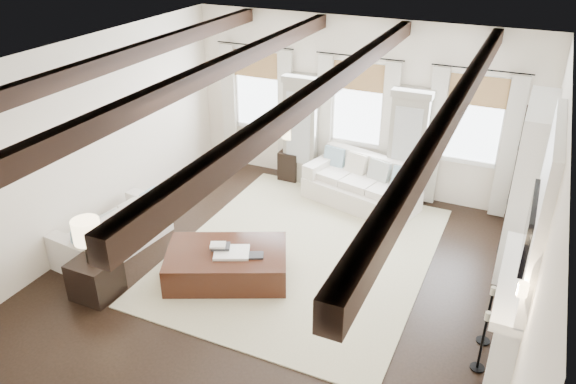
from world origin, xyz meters
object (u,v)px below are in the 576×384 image
at_px(sofa_back, 363,186).
at_px(sofa_left, 115,232).
at_px(ottoman, 227,264).
at_px(side_table_back, 290,165).
at_px(side_table_front, 95,278).

xyz_separation_m(sofa_back, sofa_left, (-3.06, -3.11, -0.03)).
height_order(ottoman, side_table_back, side_table_back).
bearing_deg(side_table_back, sofa_back, -13.53).
relative_size(sofa_left, side_table_back, 3.26).
distance_m(sofa_back, ottoman, 3.23).
height_order(sofa_back, sofa_left, sofa_back).
relative_size(ottoman, side_table_front, 3.02).
bearing_deg(sofa_left, ottoman, 2.00).
distance_m(sofa_left, ottoman, 1.98).
bearing_deg(sofa_back, side_table_back, 166.47).
height_order(sofa_back, side_table_front, sofa_back).
height_order(sofa_back, ottoman, sofa_back).
relative_size(sofa_back, side_table_back, 3.71).
distance_m(sofa_back, sofa_left, 4.36).
height_order(sofa_left, side_table_back, sofa_left).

